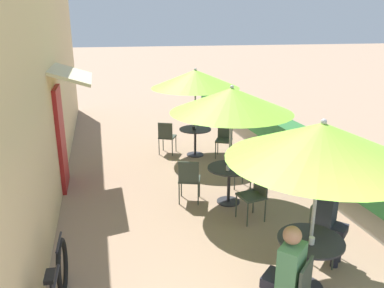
{
  "coord_description": "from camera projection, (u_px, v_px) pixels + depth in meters",
  "views": [
    {
      "loc": [
        -1.57,
        -1.41,
        3.26
      ],
      "look_at": [
        0.15,
        5.46,
        1.0
      ],
      "focal_mm": 35.0,
      "sensor_mm": 36.0,
      "label": 1
    }
  ],
  "objects": [
    {
      "name": "cafe_facade_wall",
      "position": [
        50.0,
        84.0,
        7.8
      ],
      "size": [
        0.98,
        14.04,
        4.2
      ],
      "color": "#D6B784",
      "rests_on": "ground_plane"
    },
    {
      "name": "planter_hedge",
      "position": [
        277.0,
        137.0,
        9.53
      ],
      "size": [
        0.6,
        13.04,
        1.01
      ],
      "color": "gray",
      "rests_on": "ground_plane"
    },
    {
      "name": "patio_table_near",
      "position": [
        309.0,
        252.0,
        4.7
      ],
      "size": [
        0.82,
        0.82,
        0.71
      ],
      "color": "#28282D",
      "rests_on": "ground_plane"
    },
    {
      "name": "patio_umbrella_near",
      "position": [
        322.0,
        142.0,
        4.26
      ],
      "size": [
        2.2,
        2.2,
        2.26
      ],
      "color": "#B7B7BC",
      "rests_on": "ground_plane"
    },
    {
      "name": "cafe_chair_near_left",
      "position": [
        321.0,
        226.0,
        5.34
      ],
      "size": [
        0.56,
        0.56,
        0.87
      ],
      "rotation": [
        0.0,
        0.0,
        3.87
      ],
      "color": "#384238",
      "rests_on": "ground_plane"
    },
    {
      "name": "seated_patron_near_left",
      "position": [
        330.0,
        218.0,
        5.23
      ],
      "size": [
        0.5,
        0.51,
        1.25
      ],
      "rotation": [
        0.0,
        0.0,
        3.87
      ],
      "color": "#23232D",
      "rests_on": "ground_plane"
    },
    {
      "name": "cafe_chair_near_right",
      "position": [
        294.0,
        288.0,
        4.08
      ],
      "size": [
        0.56,
        0.56,
        0.87
      ],
      "rotation": [
        0.0,
        0.0,
        7.01
      ],
      "color": "#384238",
      "rests_on": "ground_plane"
    },
    {
      "name": "seated_patron_near_right",
      "position": [
        286.0,
        271.0,
        4.09
      ],
      "size": [
        0.5,
        0.51,
        1.25
      ],
      "rotation": [
        0.0,
        0.0,
        7.01
      ],
      "color": "#23232D",
      "rests_on": "ground_plane"
    },
    {
      "name": "coffee_cup_near",
      "position": [
        312.0,
        241.0,
        4.54
      ],
      "size": [
        0.07,
        0.07,
        0.09
      ],
      "color": "white",
      "rests_on": "patio_table_near"
    },
    {
      "name": "patio_table_mid",
      "position": [
        229.0,
        176.0,
        7.06
      ],
      "size": [
        0.82,
        0.82,
        0.71
      ],
      "color": "#28282D",
      "rests_on": "ground_plane"
    },
    {
      "name": "patio_umbrella_mid",
      "position": [
        232.0,
        100.0,
        6.61
      ],
      "size": [
        2.2,
        2.2,
        2.26
      ],
      "color": "#B7B7BC",
      "rests_on": "ground_plane"
    },
    {
      "name": "cafe_chair_mid_left",
      "position": [
        189.0,
        177.0,
        7.05
      ],
      "size": [
        0.51,
        0.51,
        0.87
      ],
      "rotation": [
        0.0,
        0.0,
        5.95
      ],
      "color": "#384238",
      "rests_on": "ground_plane"
    },
    {
      "name": "cafe_chair_mid_right",
      "position": [
        255.0,
        192.0,
        6.44
      ],
      "size": [
        0.47,
        0.47,
        0.87
      ],
      "rotation": [
        0.0,
        0.0,
        8.05
      ],
      "color": "#384238",
      "rests_on": "ground_plane"
    },
    {
      "name": "cafe_chair_mid_back",
      "position": [
        244.0,
        165.0,
        7.69
      ],
      "size": [
        0.56,
        0.56,
        0.87
      ],
      "rotation": [
        0.0,
        0.0,
        10.14
      ],
      "color": "#384238",
      "rests_on": "ground_plane"
    },
    {
      "name": "coffee_cup_mid",
      "position": [
        228.0,
        168.0,
        6.84
      ],
      "size": [
        0.07,
        0.07,
        0.09
      ],
      "color": "white",
      "rests_on": "patio_table_mid"
    },
    {
      "name": "patio_table_far",
      "position": [
        195.0,
        136.0,
        9.66
      ],
      "size": [
        0.82,
        0.82,
        0.71
      ],
      "color": "#28282D",
      "rests_on": "ground_plane"
    },
    {
      "name": "patio_umbrella_far",
      "position": [
        195.0,
        79.0,
        9.22
      ],
      "size": [
        2.2,
        2.2,
        2.26
      ],
      "color": "#B7B7BC",
      "rests_on": "ground_plane"
    },
    {
      "name": "cafe_chair_far_left",
      "position": [
        167.0,
        135.0,
        9.76
      ],
      "size": [
        0.54,
        0.54,
        0.87
      ],
      "rotation": [
        0.0,
        0.0,
        5.81
      ],
      "color": "#384238",
      "rests_on": "ground_plane"
    },
    {
      "name": "cafe_chair_far_right",
      "position": [
        224.0,
        137.0,
        9.58
      ],
      "size": [
        0.54,
        0.54,
        0.87
      ],
      "rotation": [
        0.0,
        0.0,
        8.95
      ],
      "color": "#384238",
      "rests_on": "ground_plane"
    },
    {
      "name": "coffee_cup_far",
      "position": [
        194.0,
        128.0,
        9.5
      ],
      "size": [
        0.07,
        0.07,
        0.09
      ],
      "color": "#232328",
      "rests_on": "patio_table_far"
    }
  ]
}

